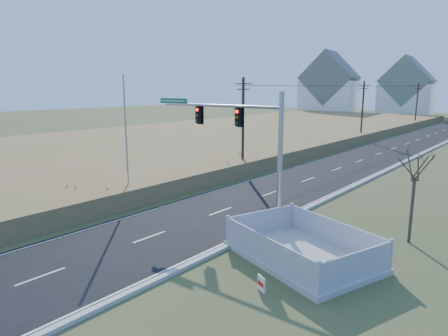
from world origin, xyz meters
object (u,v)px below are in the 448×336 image
(fence_enclosure, at_px, (302,253))
(traffic_signal_mast, at_px, (252,144))
(flagpole, at_px, (127,152))
(bare_tree, at_px, (416,163))
(open_sign, at_px, (261,284))

(fence_enclosure, bearing_deg, traffic_signal_mast, 168.69)
(flagpole, xyz_separation_m, bare_tree, (17.80, 4.62, 0.69))
(open_sign, height_order, bare_tree, bare_tree)
(fence_enclosure, relative_size, flagpole, 0.88)
(open_sign, relative_size, bare_tree, 0.12)
(traffic_signal_mast, xyz_separation_m, flagpole, (-9.35, -2.07, -1.19))
(fence_enclosure, distance_m, flagpole, 14.86)
(fence_enclosure, xyz_separation_m, open_sign, (0.29, -3.84, 0.05))
(fence_enclosure, relative_size, open_sign, 12.04)
(flagpole, relative_size, bare_tree, 1.69)
(traffic_signal_mast, xyz_separation_m, open_sign, (5.41, -6.77, -4.41))
(flagpole, height_order, bare_tree, flagpole)
(fence_enclosure, bearing_deg, open_sign, -67.17)
(flagpole, bearing_deg, fence_enclosure, -3.43)
(traffic_signal_mast, distance_m, fence_enclosure, 7.40)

